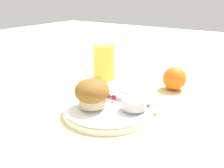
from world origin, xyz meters
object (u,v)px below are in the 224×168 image
object	(u,v)px
muffin	(92,93)
orange_fruit	(174,79)
butter_knife	(124,98)

from	to	relation	value
muffin	orange_fruit	world-z (taller)	muffin
butter_knife	muffin	bearing A→B (deg)	-124.25
muffin	butter_knife	bearing A→B (deg)	61.84
muffin	butter_knife	world-z (taller)	muffin
muffin	orange_fruit	bearing A→B (deg)	67.88
butter_knife	orange_fruit	distance (m)	0.19
muffin	orange_fruit	xyz separation A→B (m)	(0.10, 0.26, -0.02)
muffin	orange_fruit	size ratio (longest dim) A/B	1.19
muffin	orange_fruit	distance (m)	0.28
butter_knife	orange_fruit	size ratio (longest dim) A/B	2.82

